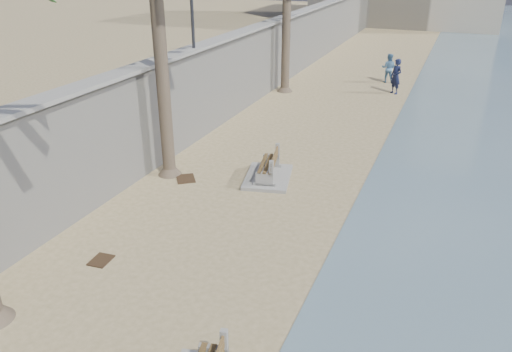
# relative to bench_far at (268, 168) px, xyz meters

# --- Properties ---
(seawall) EXTENTS (0.45, 70.00, 3.50)m
(seawall) POSITION_rel_bench_far_xyz_m (-4.14, 10.60, 1.36)
(seawall) COLOR gray
(seawall) RESTS_ON ground_plane
(wall_cap) EXTENTS (0.80, 70.00, 0.12)m
(wall_cap) POSITION_rel_bench_far_xyz_m (-4.14, 10.60, 3.16)
(wall_cap) COLOR gray
(wall_cap) RESTS_ON seawall
(bench_far) EXTENTS (1.88, 2.39, 0.89)m
(bench_far) POSITION_rel_bench_far_xyz_m (0.00, 0.00, 0.00)
(bench_far) COLOR gray
(bench_far) RESTS_ON ground_plane
(person_a) EXTENTS (0.91, 0.87, 2.10)m
(person_a) POSITION_rel_bench_far_xyz_m (2.29, 12.69, 0.66)
(person_a) COLOR #141938
(person_a) RESTS_ON ground_plane
(person_b) EXTENTS (0.88, 0.69, 1.82)m
(person_b) POSITION_rel_bench_far_xyz_m (1.55, 15.04, 0.52)
(person_b) COLOR teal
(person_b) RESTS_ON ground_plane
(debris_c) EXTENTS (0.91, 0.94, 0.03)m
(debris_c) POSITION_rel_bench_far_xyz_m (-2.53, -1.08, -0.37)
(debris_c) COLOR #382616
(debris_c) RESTS_ON ground_plane
(debris_d) EXTENTS (0.50, 0.61, 0.03)m
(debris_d) POSITION_rel_bench_far_xyz_m (-2.05, -6.08, -0.37)
(debris_d) COLOR #382616
(debris_d) RESTS_ON ground_plane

